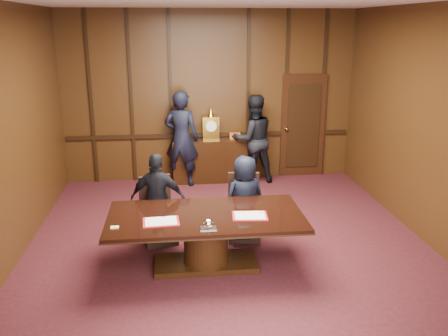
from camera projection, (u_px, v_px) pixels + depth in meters
name	position (u px, v px, depth m)	size (l,w,h in m)	color
room	(234.00, 134.00, 6.62)	(7.00, 7.04, 3.50)	#330E15
sideboard	(211.00, 159.00, 9.95)	(1.60, 0.45, 1.54)	black
conference_table	(206.00, 232.00, 6.38)	(2.62, 1.32, 0.76)	black
folder_left	(161.00, 222.00, 6.06)	(0.48, 0.36, 0.02)	#AF101A
folder_right	(250.00, 216.00, 6.25)	(0.49, 0.37, 0.02)	#AF101A
inkstand	(208.00, 225.00, 5.86)	(0.20, 0.14, 0.12)	white
notepad	(115.00, 227.00, 5.90)	(0.10, 0.07, 0.01)	#E9D872
chair_left	(159.00, 223.00, 7.20)	(0.58, 0.58, 0.99)	black
chair_right	(244.00, 219.00, 7.34)	(0.53, 0.53, 0.99)	black
signatory_left	(158.00, 199.00, 7.01)	(0.82, 0.34, 1.41)	black
signatory_right	(245.00, 199.00, 7.16)	(0.65, 0.42, 1.33)	black
witness_left	(182.00, 138.00, 9.59)	(0.71, 0.47, 1.95)	black
witness_right	(253.00, 139.00, 9.76)	(0.89, 0.70, 1.84)	black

